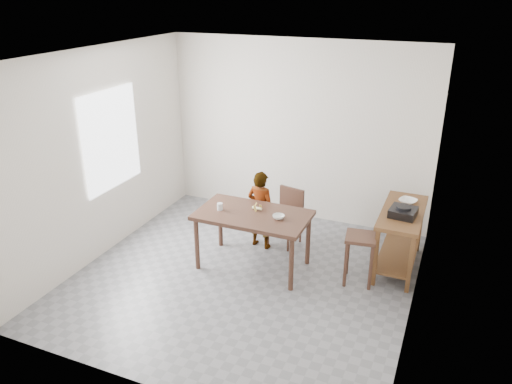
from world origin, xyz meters
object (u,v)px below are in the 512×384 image
at_px(dining_table, 253,240).
at_px(prep_counter, 399,239).
at_px(child, 261,210).
at_px(stool, 359,259).
at_px(dining_chair, 285,218).

height_order(dining_table, prep_counter, prep_counter).
distance_m(dining_table, prep_counter, 1.86).
xyz_separation_m(child, stool, (1.44, -0.37, -0.24)).
relative_size(dining_table, dining_chair, 1.78).
bearing_deg(child, prep_counter, -166.78).
xyz_separation_m(dining_chair, stool, (1.16, -0.57, -0.08)).
relative_size(prep_counter, child, 1.09).
bearing_deg(stool, dining_chair, 153.91).
xyz_separation_m(dining_table, child, (-0.11, 0.54, 0.18)).
height_order(dining_chair, stool, dining_chair).
relative_size(child, stool, 1.75).
height_order(dining_table, stool, dining_table).
xyz_separation_m(prep_counter, dining_chair, (-1.55, 0.03, -0.01)).
bearing_deg(dining_chair, stool, -13.35).
xyz_separation_m(dining_table, stool, (1.33, 0.16, -0.06)).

